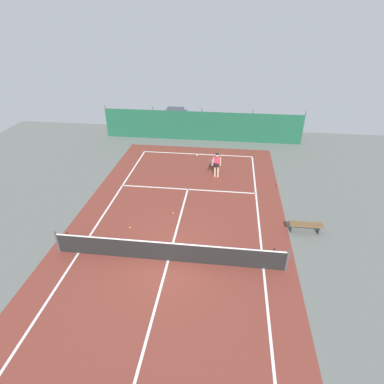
{
  "coord_description": "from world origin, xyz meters",
  "views": [
    {
      "loc": [
        2.33,
        -10.41,
        9.56
      ],
      "look_at": [
        0.49,
        4.57,
        0.9
      ],
      "focal_mm": 29.84,
      "sensor_mm": 36.0,
      "label": 1
    }
  ],
  "objects_px": {
    "parked_car": "(175,119)",
    "water_bottle": "(278,186)",
    "tennis_net": "(168,252)",
    "tennis_ball_near_player": "(173,213)",
    "tennis_ball_midcourt": "(130,227)",
    "courtside_bench": "(306,226)",
    "tennis_player": "(217,164)"
  },
  "relations": [
    {
      "from": "parked_car",
      "to": "water_bottle",
      "type": "xyz_separation_m",
      "value": [
        8.24,
        -10.6,
        -0.72
      ]
    },
    {
      "from": "tennis_net",
      "to": "tennis_ball_near_player",
      "type": "xyz_separation_m",
      "value": [
        -0.42,
        3.68,
        -0.48
      ]
    },
    {
      "from": "tennis_ball_midcourt",
      "to": "parked_car",
      "type": "height_order",
      "value": "parked_car"
    },
    {
      "from": "tennis_net",
      "to": "water_bottle",
      "type": "distance_m",
      "value": 9.19
    },
    {
      "from": "tennis_ball_midcourt",
      "to": "parked_car",
      "type": "xyz_separation_m",
      "value": [
        -0.4,
        15.82,
        0.81
      ]
    },
    {
      "from": "courtside_bench",
      "to": "water_bottle",
      "type": "height_order",
      "value": "courtside_bench"
    },
    {
      "from": "parked_car",
      "to": "courtside_bench",
      "type": "distance_m",
      "value": 17.62
    },
    {
      "from": "tennis_ball_midcourt",
      "to": "tennis_player",
      "type": "bearing_deg",
      "value": 57.12
    },
    {
      "from": "courtside_bench",
      "to": "water_bottle",
      "type": "distance_m",
      "value": 4.58
    },
    {
      "from": "courtside_bench",
      "to": "tennis_ball_midcourt",
      "type": "bearing_deg",
      "value": -175.21
    },
    {
      "from": "tennis_player",
      "to": "tennis_ball_midcourt",
      "type": "distance_m",
      "value": 7.39
    },
    {
      "from": "tennis_net",
      "to": "courtside_bench",
      "type": "xyz_separation_m",
      "value": [
        6.31,
        2.86,
        -0.14
      ]
    },
    {
      "from": "tennis_ball_near_player",
      "to": "parked_car",
      "type": "bearing_deg",
      "value": 99.3
    },
    {
      "from": "tennis_ball_near_player",
      "to": "tennis_ball_midcourt",
      "type": "distance_m",
      "value": 2.48
    },
    {
      "from": "tennis_net",
      "to": "water_bottle",
      "type": "height_order",
      "value": "tennis_net"
    },
    {
      "from": "tennis_player",
      "to": "tennis_net",
      "type": "bearing_deg",
      "value": 88.03
    },
    {
      "from": "courtside_bench",
      "to": "tennis_ball_near_player",
      "type": "bearing_deg",
      "value": 173.04
    },
    {
      "from": "parked_car",
      "to": "courtside_bench",
      "type": "bearing_deg",
      "value": 120.65
    },
    {
      "from": "tennis_net",
      "to": "water_bottle",
      "type": "xyz_separation_m",
      "value": [
        5.48,
        7.36,
        -0.39
      ]
    },
    {
      "from": "tennis_player",
      "to": "water_bottle",
      "type": "height_order",
      "value": "tennis_player"
    },
    {
      "from": "courtside_bench",
      "to": "parked_car",
      "type": "bearing_deg",
      "value": 120.99
    },
    {
      "from": "tennis_ball_near_player",
      "to": "water_bottle",
      "type": "bearing_deg",
      "value": 31.9
    },
    {
      "from": "courtside_bench",
      "to": "water_bottle",
      "type": "relative_size",
      "value": 6.67
    },
    {
      "from": "water_bottle",
      "to": "parked_car",
      "type": "bearing_deg",
      "value": 127.87
    },
    {
      "from": "tennis_ball_midcourt",
      "to": "water_bottle",
      "type": "xyz_separation_m",
      "value": [
        7.84,
        5.22,
        0.09
      ]
    },
    {
      "from": "tennis_ball_midcourt",
      "to": "tennis_ball_near_player",
      "type": "bearing_deg",
      "value": 38.64
    },
    {
      "from": "tennis_ball_near_player",
      "to": "water_bottle",
      "type": "xyz_separation_m",
      "value": [
        5.9,
        3.68,
        0.09
      ]
    },
    {
      "from": "tennis_net",
      "to": "tennis_ball_midcourt",
      "type": "height_order",
      "value": "tennis_net"
    },
    {
      "from": "water_bottle",
      "to": "courtside_bench",
      "type": "bearing_deg",
      "value": -79.58
    },
    {
      "from": "parked_car",
      "to": "tennis_ball_near_player",
      "type": "bearing_deg",
      "value": 98.96
    },
    {
      "from": "parked_car",
      "to": "water_bottle",
      "type": "distance_m",
      "value": 13.45
    },
    {
      "from": "tennis_player",
      "to": "tennis_ball_midcourt",
      "type": "relative_size",
      "value": 24.85
    }
  ]
}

